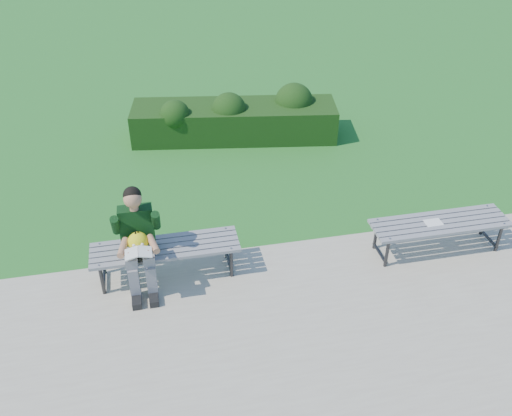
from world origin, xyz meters
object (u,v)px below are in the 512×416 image
Objects in this scene: paper_sheet at (433,223)px; bench_right at (440,225)px; bench_left at (165,250)px; seated_boy at (138,238)px; hedge at (238,118)px.

bench_right is at bearing 0.00° from paper_sheet.
bench_left is 3.43m from paper_sheet.
seated_boy reaches higher than paper_sheet.
hedge reaches higher than bench_right.
hedge reaches higher than paper_sheet.
bench_left is 0.43m from seated_boy.
bench_left and bench_right have the same top height.
paper_sheet is at bearing -1.81° from seated_boy.
paper_sheet is (1.87, -3.78, 0.10)m from hedge.
seated_boy is at bearing 178.24° from bench_right.
bench_right is (1.97, -3.78, 0.05)m from hedge.
paper_sheet is at bearing -63.70° from hedge.
hedge is at bearing 116.30° from paper_sheet.
bench_right is at bearing -3.46° from bench_left.
bench_right is 1.37× the size of seated_boy.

